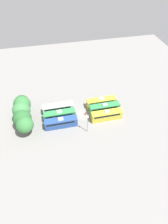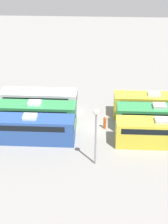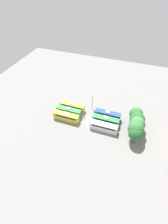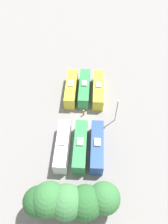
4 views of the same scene
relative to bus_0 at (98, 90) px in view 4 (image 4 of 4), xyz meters
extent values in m
plane|color=gray|center=(3.28, 7.46, -1.77)|extent=(112.79, 112.79, 0.00)
cube|color=gold|center=(0.00, -0.03, -0.16)|extent=(2.41, 10.28, 3.23)
cube|color=black|center=(0.00, 0.23, 0.75)|extent=(2.45, 8.74, 0.71)
cube|color=black|center=(0.00, -5.16, 0.74)|extent=(2.12, 0.08, 1.13)
cube|color=#B2B2B7|center=(0.00, -0.03, 1.63)|extent=(1.20, 1.60, 0.35)
cube|color=#338C4C|center=(3.30, -0.27, -0.16)|extent=(2.41, 10.28, 3.23)
cube|color=black|center=(3.30, -0.02, 0.75)|extent=(2.45, 8.74, 0.71)
cube|color=black|center=(3.30, -5.40, 0.74)|extent=(2.12, 0.08, 1.13)
cube|color=#B2B2B7|center=(3.30, -0.27, 1.63)|extent=(1.20, 1.60, 0.35)
cube|color=gold|center=(6.41, -0.05, -0.16)|extent=(2.41, 10.28, 3.23)
cube|color=black|center=(6.41, 0.20, 0.75)|extent=(2.45, 8.74, 0.71)
cube|color=black|center=(6.41, -5.18, 0.74)|extent=(2.12, 0.08, 1.13)
cube|color=white|center=(6.41, -0.05, 1.63)|extent=(1.20, 1.60, 0.35)
cube|color=#284C93|center=(0.02, 15.07, -0.16)|extent=(2.41, 10.28, 3.23)
cube|color=black|center=(0.02, 15.32, 0.75)|extent=(2.45, 8.74, 0.71)
cube|color=black|center=(0.02, 9.94, 0.74)|extent=(2.12, 0.08, 1.13)
cube|color=silver|center=(0.02, 15.07, 1.63)|extent=(1.20, 1.60, 0.35)
cube|color=#338C4C|center=(3.28, 15.13, -0.16)|extent=(2.41, 10.28, 3.23)
cube|color=black|center=(3.28, 15.38, 0.75)|extent=(2.45, 8.74, 0.71)
cube|color=black|center=(3.28, 10.00, 0.74)|extent=(2.12, 0.08, 1.13)
cube|color=white|center=(3.28, 15.13, 1.63)|extent=(1.20, 1.60, 0.35)
cube|color=silver|center=(6.70, 15.25, -0.16)|extent=(2.41, 10.28, 3.23)
cube|color=black|center=(6.70, 15.51, 0.75)|extent=(2.45, 8.74, 0.71)
cube|color=black|center=(6.70, 10.12, 0.74)|extent=(2.12, 0.08, 1.13)
cube|color=white|center=(6.70, 15.25, 1.63)|extent=(1.20, 1.60, 0.35)
cylinder|color=#CC4C19|center=(3.11, 6.33, -0.97)|extent=(0.36, 0.36, 1.60)
sphere|color=tan|center=(3.11, 6.33, -0.05)|extent=(0.24, 0.24, 0.24)
cylinder|color=gray|center=(-3.83, 7.41, 1.42)|extent=(0.20, 0.20, 6.39)
sphere|color=#EAE5C6|center=(-3.83, 7.41, 4.80)|extent=(0.60, 0.60, 0.60)
cylinder|color=brown|center=(-1.14, 25.58, -0.32)|extent=(0.37, 0.37, 2.91)
sphere|color=#387A3D|center=(-1.14, 25.58, 2.91)|extent=(5.08, 5.08, 5.08)
cylinder|color=brown|center=(0.14, 25.84, -0.05)|extent=(0.53, 0.53, 3.44)
sphere|color=#428447|center=(0.14, 25.84, 3.00)|extent=(3.80, 3.80, 3.80)
cylinder|color=brown|center=(1.70, 26.37, -0.43)|extent=(0.54, 0.54, 2.69)
sphere|color=#2D6B33|center=(1.70, 26.37, 2.83)|extent=(5.48, 5.48, 5.48)
cylinder|color=brown|center=(4.61, 26.60, -0.15)|extent=(0.34, 0.34, 3.25)
sphere|color=#428447|center=(4.61, 26.60, 3.39)|extent=(5.46, 5.46, 5.46)
cylinder|color=brown|center=(7.23, 26.39, -0.03)|extent=(0.36, 0.36, 3.48)
sphere|color=#387A3D|center=(7.23, 26.39, 3.61)|extent=(5.43, 5.43, 5.43)
cylinder|color=brown|center=(8.93, 26.60, -0.25)|extent=(0.44, 0.44, 3.05)
sphere|color=#28602D|center=(8.93, 26.60, 2.94)|extent=(4.75, 4.75, 4.75)
camera|label=1|loc=(-36.61, 15.62, 42.20)|focal=28.00mm
camera|label=2|loc=(-30.14, 7.34, 20.62)|focal=50.00mm
camera|label=3|loc=(50.80, 23.32, 47.50)|focal=28.00mm
camera|label=4|loc=(1.44, 35.51, 37.80)|focal=35.00mm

